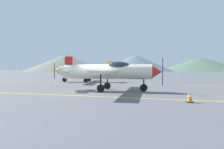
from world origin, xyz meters
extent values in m
plane|color=#54565B|center=(0.00, 0.00, 0.00)|extent=(400.00, 400.00, 0.00)
cube|color=yellow|center=(0.00, -3.06, 0.01)|extent=(80.00, 0.16, 0.01)
cube|color=yellow|center=(0.00, 7.98, 0.01)|extent=(80.00, 0.16, 0.01)
cylinder|color=silver|center=(0.91, 0.62, 1.58)|extent=(7.48, 1.79, 1.20)
cone|color=red|center=(4.98, 0.95, 1.58)|extent=(0.84, 1.08, 1.02)
cube|color=black|center=(5.42, 0.98, 1.58)|extent=(0.05, 0.13, 2.18)
ellipsoid|color=#1E2833|center=(1.89, 0.70, 1.94)|extent=(2.25, 1.15, 0.98)
cube|color=silver|center=(1.34, 0.65, 1.63)|extent=(1.97, 9.66, 0.17)
cube|color=silver|center=(-2.46, 0.35, 1.63)|extent=(0.99, 2.89, 0.11)
cube|color=red|center=(-2.46, 0.35, 2.23)|extent=(0.69, 0.19, 1.31)
cylinder|color=black|center=(3.95, 0.86, 0.85)|extent=(0.11, 0.11, 1.10)
cylinder|color=black|center=(3.95, 0.86, 0.31)|extent=(0.62, 0.18, 0.61)
cylinder|color=black|center=(0.79, -0.60, 0.85)|extent=(0.11, 0.11, 1.10)
cylinder|color=black|center=(0.79, -0.60, 0.31)|extent=(0.62, 0.18, 0.61)
cylinder|color=black|center=(0.60, 1.79, 0.85)|extent=(0.11, 0.11, 1.10)
cylinder|color=black|center=(0.60, 1.79, 0.31)|extent=(0.62, 0.18, 0.61)
cylinder|color=silver|center=(-5.25, 10.58, 1.58)|extent=(7.50, 2.68, 1.20)
cone|color=#F2A519|center=(-9.25, 9.75, 1.58)|extent=(0.95, 1.15, 1.02)
cube|color=black|center=(-9.68, 9.66, 1.58)|extent=(0.07, 0.14, 2.18)
ellipsoid|color=#1E2833|center=(-6.21, 10.38, 1.94)|extent=(2.33, 1.40, 0.98)
cube|color=silver|center=(-5.68, 10.49, 1.63)|extent=(3.13, 9.63, 0.17)
cube|color=silver|center=(-1.94, 11.27, 1.63)|extent=(1.32, 2.93, 0.11)
cube|color=#F2A519|center=(-1.94, 11.27, 2.23)|extent=(0.70, 0.27, 1.31)
cylinder|color=black|center=(-8.24, 9.96, 0.85)|extent=(0.11, 0.11, 1.10)
cylinder|color=black|center=(-8.24, 9.96, 0.31)|extent=(0.62, 0.25, 0.61)
cylinder|color=black|center=(-5.28, 11.80, 0.85)|extent=(0.11, 0.11, 1.10)
cylinder|color=black|center=(-5.28, 11.80, 0.31)|extent=(0.62, 0.25, 0.61)
cylinder|color=black|center=(-4.79, 9.45, 0.85)|extent=(0.11, 0.11, 1.10)
cylinder|color=black|center=(-4.79, 9.45, 0.31)|extent=(0.62, 0.25, 0.61)
cube|color=black|center=(6.97, -3.79, 0.02)|extent=(0.36, 0.36, 0.04)
cone|color=orange|center=(6.97, -3.79, 0.32)|extent=(0.29, 0.29, 0.55)
cylinder|color=white|center=(6.97, -3.79, 0.34)|extent=(0.20, 0.20, 0.08)
cone|color=slate|center=(-73.65, 129.17, 6.89)|extent=(65.00, 65.00, 13.78)
cone|color=slate|center=(-18.46, 138.54, 6.42)|extent=(58.32, 58.32, 12.83)
cone|color=#4C6651|center=(30.86, 157.43, 5.62)|extent=(67.02, 67.02, 11.25)
camera|label=1|loc=(5.81, -15.19, 1.80)|focal=31.86mm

